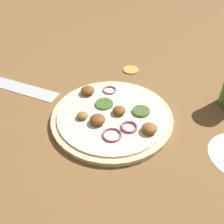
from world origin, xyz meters
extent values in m
plane|color=brown|center=(0.00, 0.00, 0.00)|extent=(3.00, 3.00, 0.00)
cylinder|color=beige|center=(0.00, 0.00, 0.01)|extent=(0.28, 0.28, 0.01)
cylinder|color=#EFE5C1|center=(0.00, 0.00, 0.01)|extent=(0.25, 0.25, 0.00)
ellipsoid|color=brown|center=(-0.07, 0.07, 0.02)|extent=(0.03, 0.03, 0.02)
ellipsoid|color=brown|center=(-0.03, -0.03, 0.02)|extent=(0.03, 0.03, 0.02)
ellipsoid|color=brown|center=(0.02, 0.01, 0.02)|extent=(0.03, 0.03, 0.01)
cylinder|color=#47662D|center=(-0.02, 0.03, 0.02)|extent=(0.04, 0.04, 0.00)
cylinder|color=#47662D|center=(0.06, 0.02, 0.02)|extent=(0.04, 0.04, 0.01)
torus|color=#934266|center=(0.01, -0.07, 0.02)|extent=(0.04, 0.04, 0.00)
ellipsoid|color=#996633|center=(-0.06, -0.02, 0.02)|extent=(0.02, 0.02, 0.01)
ellipsoid|color=brown|center=(0.09, -0.04, 0.02)|extent=(0.03, 0.03, 0.02)
torus|color=#A34C70|center=(-0.02, 0.09, 0.02)|extent=(0.03, 0.03, 0.00)
torus|color=#A34C70|center=(0.04, -0.04, 0.02)|extent=(0.04, 0.04, 0.00)
cube|color=silver|center=(-0.25, 0.08, 0.00)|extent=(0.20, 0.09, 0.00)
cylinder|color=gold|center=(0.02, 0.22, 0.00)|extent=(0.05, 0.05, 0.01)
camera|label=1|loc=(0.07, -0.44, 0.40)|focal=42.00mm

